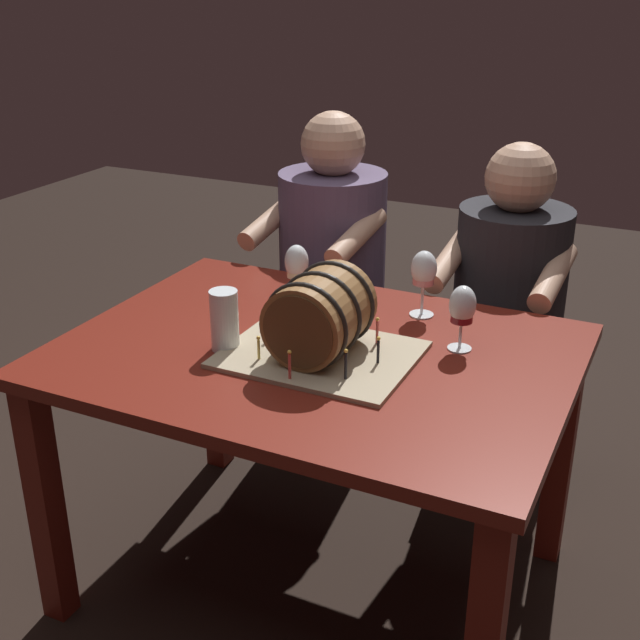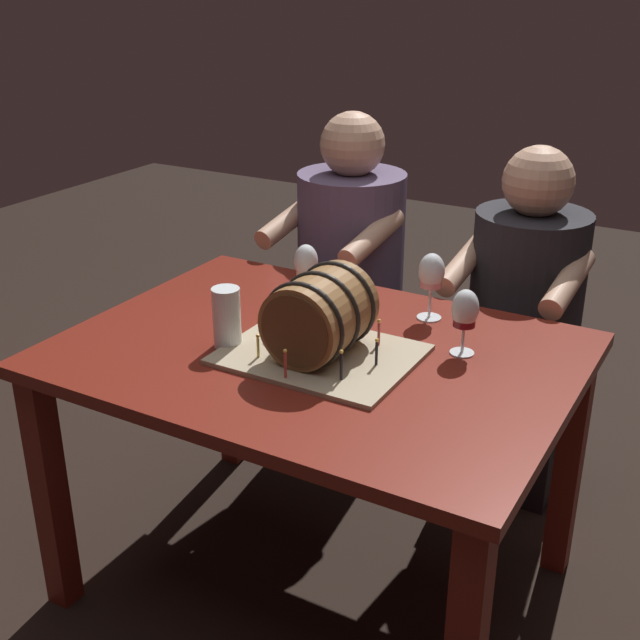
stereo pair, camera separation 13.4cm
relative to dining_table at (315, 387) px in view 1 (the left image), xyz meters
name	(u,v)px [view 1 (the left image)]	position (x,y,z in m)	size (l,w,h in m)	color
ground_plane	(316,580)	(0.00, 0.00, -0.64)	(8.00, 8.00, 0.00)	black
dining_table	(315,387)	(0.00, 0.00, 0.00)	(1.29, 0.95, 0.75)	maroon
barrel_cake	(320,320)	(0.03, -0.04, 0.21)	(0.47, 0.37, 0.23)	tan
wine_glass_white	(297,265)	(-0.19, 0.27, 0.22)	(0.07, 0.07, 0.17)	white
wine_glass_rose	(424,272)	(0.17, 0.32, 0.24)	(0.07, 0.07, 0.19)	white
wine_glass_red	(462,308)	(0.33, 0.16, 0.22)	(0.07, 0.07, 0.17)	white
beer_pint	(225,322)	(-0.21, -0.10, 0.18)	(0.07, 0.07, 0.16)	white
person_seated_left	(332,290)	(-0.32, 0.78, -0.06)	(0.43, 0.51, 1.21)	#372D40
person_seated_right	(505,329)	(0.31, 0.78, -0.09)	(0.41, 0.49, 1.16)	black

